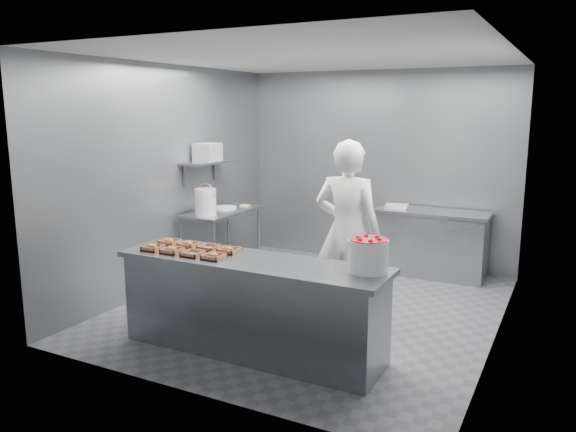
% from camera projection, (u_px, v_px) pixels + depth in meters
% --- Properties ---
extents(floor, '(4.50, 4.50, 0.00)m').
position_uv_depth(floor, '(312.00, 307.00, 6.49)').
color(floor, '#4C4C51').
rests_on(floor, ground).
extents(ceiling, '(4.50, 4.50, 0.00)m').
position_uv_depth(ceiling, '(314.00, 57.00, 5.96)').
color(ceiling, white).
rests_on(ceiling, wall_back).
extents(wall_back, '(4.00, 0.04, 2.80)m').
position_uv_depth(wall_back, '(378.00, 168.00, 8.19)').
color(wall_back, slate).
rests_on(wall_back, ground).
extents(wall_left, '(0.04, 4.50, 2.80)m').
position_uv_depth(wall_left, '(171.00, 177.00, 7.13)').
color(wall_left, slate).
rests_on(wall_left, ground).
extents(wall_right, '(0.04, 4.50, 2.80)m').
position_uv_depth(wall_right, '(505.00, 201.00, 5.32)').
color(wall_right, slate).
rests_on(wall_right, ground).
extents(service_counter, '(2.60, 0.70, 0.90)m').
position_uv_depth(service_counter, '(252.00, 306.00, 5.23)').
color(service_counter, slate).
rests_on(service_counter, ground).
extents(prep_table, '(0.60, 1.20, 0.90)m').
position_uv_depth(prep_table, '(221.00, 233.00, 7.64)').
color(prep_table, slate).
rests_on(prep_table, ground).
extents(back_counter, '(1.50, 0.60, 0.90)m').
position_uv_depth(back_counter, '(431.00, 243.00, 7.65)').
color(back_counter, slate).
rests_on(back_counter, ground).
extents(wall_shelf, '(0.35, 0.90, 0.03)m').
position_uv_depth(wall_shelf, '(209.00, 162.00, 7.54)').
color(wall_shelf, slate).
rests_on(wall_shelf, wall_left).
extents(tray_0, '(0.19, 0.18, 0.06)m').
position_uv_depth(tray_0, '(153.00, 247.00, 5.49)').
color(tray_0, tan).
rests_on(tray_0, service_counter).
extents(tray_1, '(0.19, 0.18, 0.06)m').
position_uv_depth(tray_1, '(172.00, 250.00, 5.39)').
color(tray_1, tan).
rests_on(tray_1, service_counter).
extents(tray_2, '(0.19, 0.18, 0.04)m').
position_uv_depth(tray_2, '(193.00, 253.00, 5.28)').
color(tray_2, tan).
rests_on(tray_2, service_counter).
extents(tray_3, '(0.19, 0.18, 0.06)m').
position_uv_depth(tray_3, '(214.00, 256.00, 5.17)').
color(tray_3, tan).
rests_on(tray_3, service_counter).
extents(tray_4, '(0.19, 0.18, 0.06)m').
position_uv_depth(tray_4, '(170.00, 242.00, 5.72)').
color(tray_4, tan).
rests_on(tray_4, service_counter).
extents(tray_5, '(0.19, 0.18, 0.06)m').
position_uv_depth(tray_5, '(189.00, 244.00, 5.61)').
color(tray_5, tan).
rests_on(tray_5, service_counter).
extents(tray_6, '(0.19, 0.18, 0.04)m').
position_uv_depth(tray_6, '(209.00, 247.00, 5.50)').
color(tray_6, tan).
rests_on(tray_6, service_counter).
extents(tray_7, '(0.19, 0.18, 0.06)m').
position_uv_depth(tray_7, '(229.00, 250.00, 5.40)').
color(tray_7, tan).
rests_on(tray_7, service_counter).
extents(worker, '(0.74, 0.52, 1.95)m').
position_uv_depth(worker, '(347.00, 232.00, 5.95)').
color(worker, white).
rests_on(worker, ground).
extents(strawberry_tub, '(0.34, 0.34, 0.29)m').
position_uv_depth(strawberry_tub, '(368.00, 254.00, 4.73)').
color(strawberry_tub, white).
rests_on(strawberry_tub, service_counter).
extents(glaze_bucket, '(0.29, 0.27, 0.42)m').
position_uv_depth(glaze_bucket, '(206.00, 201.00, 7.21)').
color(glaze_bucket, white).
rests_on(glaze_bucket, prep_table).
extents(bucket_lid, '(0.38, 0.38, 0.03)m').
position_uv_depth(bucket_lid, '(224.00, 208.00, 7.73)').
color(bucket_lid, white).
rests_on(bucket_lid, prep_table).
extents(rag, '(0.14, 0.13, 0.02)m').
position_uv_depth(rag, '(245.00, 206.00, 7.92)').
color(rag, '#CCB28C').
rests_on(rag, prep_table).
extents(appliance, '(0.28, 0.32, 0.24)m').
position_uv_depth(appliance, '(207.00, 152.00, 7.48)').
color(appliance, gray).
rests_on(appliance, wall_shelf).
extents(paper_stack, '(0.32, 0.25, 0.05)m').
position_uv_depth(paper_stack, '(397.00, 206.00, 7.79)').
color(paper_stack, silver).
rests_on(paper_stack, back_counter).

